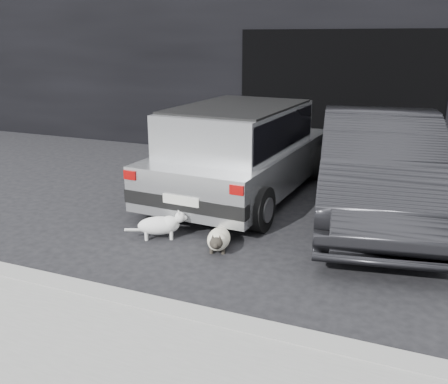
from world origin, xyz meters
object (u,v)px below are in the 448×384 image
at_px(silver_hatchback, 241,147).
at_px(second_car, 378,166).
at_px(cat_siamese, 218,240).
at_px(cat_white, 162,225).

height_order(silver_hatchback, second_car, second_car).
bearing_deg(cat_siamese, second_car, -146.25).
xyz_separation_m(silver_hatchback, second_car, (2.12, -0.20, -0.06)).
height_order(cat_siamese, cat_white, cat_white).
distance_m(cat_siamese, cat_white, 0.81).
bearing_deg(second_car, silver_hatchback, 164.44).
height_order(second_car, cat_siamese, second_car).
bearing_deg(second_car, cat_siamese, -139.46).
bearing_deg(cat_siamese, silver_hatchback, -93.01).
distance_m(silver_hatchback, cat_white, 2.18).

